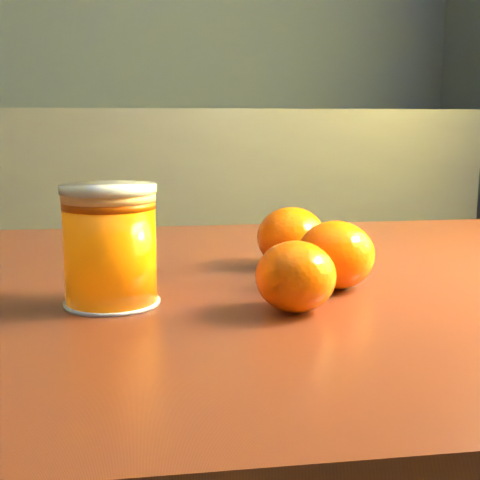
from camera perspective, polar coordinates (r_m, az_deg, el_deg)
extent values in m
cube|color=maroon|center=(0.63, 3.80, -5.04)|extent=(0.98, 0.70, 0.04)
cylinder|color=#FF6E05|center=(0.54, -11.00, -1.12)|extent=(0.07, 0.07, 0.08)
cylinder|color=#FAB366|center=(0.53, -11.16, 3.61)|extent=(0.07, 0.07, 0.01)
cylinder|color=silver|center=(0.53, -11.18, 4.22)|extent=(0.08, 0.08, 0.00)
ellipsoid|color=#FF6005|center=(0.59, 8.18, -1.27)|extent=(0.08, 0.08, 0.06)
ellipsoid|color=#FF6005|center=(0.67, 4.41, 0.22)|extent=(0.09, 0.09, 0.06)
ellipsoid|color=#FF6005|center=(0.52, 4.77, -3.12)|extent=(0.08, 0.08, 0.06)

